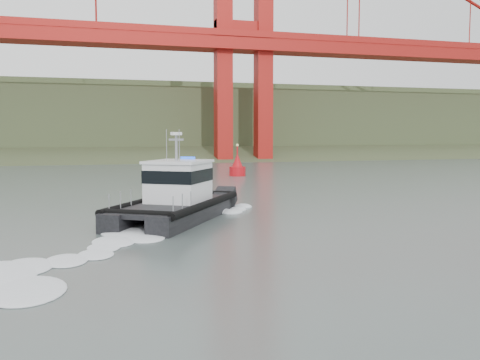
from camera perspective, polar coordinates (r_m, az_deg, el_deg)
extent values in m
plane|color=#485652|center=(25.70, 1.13, -6.91)|extent=(400.00, 400.00, 0.00)
cube|color=#3D4E2C|center=(116.37, -12.52, 2.22)|extent=(500.00, 44.72, 16.25)
cube|color=#3D4E2C|center=(144.21, -13.30, 5.09)|extent=(500.00, 70.00, 18.00)
cube|color=#3D4E2C|center=(169.27, -13.77, 6.73)|extent=(500.00, 60.00, 16.00)
cube|color=maroon|center=(100.69, -12.11, 14.39)|extent=(260.00, 6.00, 2.20)
cube|color=black|center=(33.89, -9.08, -3.33)|extent=(7.33, 10.42, 1.25)
cube|color=black|center=(32.79, -4.61, -3.57)|extent=(7.33, 10.42, 1.25)
cube|color=black|center=(32.77, -7.25, -2.71)|extent=(8.87, 10.62, 0.26)
cube|color=white|center=(33.58, -6.56, -0.24)|extent=(4.67, 4.86, 2.40)
cube|color=black|center=(33.54, -6.57, 0.50)|extent=(4.75, 4.94, 0.78)
cube|color=white|center=(33.49, -6.58, 1.95)|extent=(4.96, 5.15, 0.17)
cylinder|color=gray|center=(33.17, -6.81, 3.40)|extent=(0.17, 0.17, 1.88)
cylinder|color=white|center=(33.16, -6.82, 4.94)|extent=(0.73, 0.73, 0.19)
cylinder|color=#BA0C14|center=(67.44, -0.29, 0.84)|extent=(2.05, 2.05, 1.37)
cone|color=#BA0C14|center=(67.36, -0.29, 2.00)|extent=(1.60, 1.60, 2.05)
cylinder|color=#BA0C14|center=(67.30, -0.29, 3.16)|extent=(0.18, 0.18, 1.14)
sphere|color=#E5D87F|center=(67.29, -0.29, 3.74)|extent=(0.34, 0.34, 0.34)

